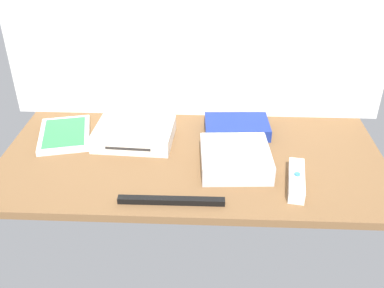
% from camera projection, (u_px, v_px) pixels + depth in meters
% --- Properties ---
extents(ground_plane, '(1.00, 0.48, 0.02)m').
position_uv_depth(ground_plane, '(192.00, 160.00, 1.15)').
color(ground_plane, brown).
rests_on(ground_plane, ground).
extents(back_wall, '(1.10, 0.01, 0.64)m').
position_uv_depth(back_wall, '(196.00, 9.00, 1.19)').
color(back_wall, white).
rests_on(back_wall, ground).
extents(game_console, '(0.22, 0.17, 0.04)m').
position_uv_depth(game_console, '(134.00, 134.00, 1.20)').
color(game_console, white).
rests_on(game_console, ground_plane).
extents(mini_computer, '(0.18, 0.18, 0.05)m').
position_uv_depth(mini_computer, '(235.00, 158.00, 1.09)').
color(mini_computer, silver).
rests_on(mini_computer, ground_plane).
extents(game_case, '(0.18, 0.22, 0.02)m').
position_uv_depth(game_case, '(65.00, 134.00, 1.23)').
color(game_case, white).
rests_on(game_case, ground_plane).
extents(network_router, '(0.19, 0.13, 0.03)m').
position_uv_depth(network_router, '(237.00, 127.00, 1.25)').
color(network_router, navy).
rests_on(network_router, ground_plane).
extents(remote_wand, '(0.06, 0.15, 0.03)m').
position_uv_depth(remote_wand, '(296.00, 180.00, 1.03)').
color(remote_wand, white).
rests_on(remote_wand, ground_plane).
extents(sensor_bar, '(0.24, 0.02, 0.01)m').
position_uv_depth(sensor_bar, '(171.00, 201.00, 0.97)').
color(sensor_bar, black).
rests_on(sensor_bar, ground_plane).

